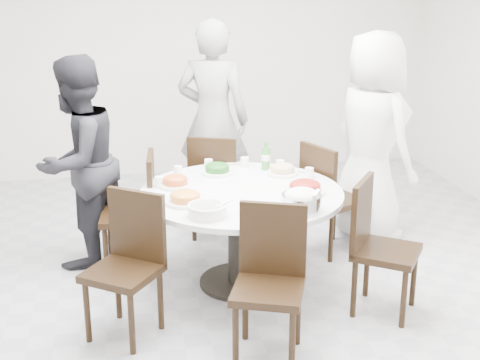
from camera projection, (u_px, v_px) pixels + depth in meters
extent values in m
cube|color=#A7A6AB|center=(216.00, 285.00, 5.11)|extent=(6.00, 6.00, 0.01)
cube|color=silver|center=(171.00, 52.00, 7.47)|extent=(6.00, 0.01, 2.80)
cube|color=silver|center=(384.00, 315.00, 1.88)|extent=(6.00, 0.01, 2.80)
cylinder|color=white|center=(241.00, 238.00, 5.02)|extent=(1.50, 1.50, 0.75)
cube|color=black|center=(334.00, 198.00, 5.59)|extent=(0.55, 0.55, 0.95)
cube|color=black|center=(217.00, 185.00, 5.92)|extent=(0.54, 0.54, 0.95)
cube|color=black|center=(128.00, 213.00, 5.24)|extent=(0.46, 0.46, 0.95)
cube|color=black|center=(122.00, 269.00, 4.28)|extent=(0.59, 0.59, 0.95)
cube|color=black|center=(268.00, 287.00, 4.04)|extent=(0.55, 0.55, 0.95)
cube|color=black|center=(387.00, 249.00, 4.59)|extent=(0.59, 0.59, 0.95)
imported|color=silver|center=(372.00, 138.00, 5.75)|extent=(0.85, 1.04, 1.82)
imported|color=black|center=(213.00, 120.00, 6.30)|extent=(0.81, 0.69, 1.88)
imported|color=black|center=(78.00, 163.00, 5.28)|extent=(1.01, 1.04, 1.69)
cylinder|color=white|center=(217.00, 170.00, 5.29)|extent=(0.24, 0.24, 0.06)
cylinder|color=white|center=(283.00, 171.00, 5.27)|extent=(0.24, 0.24, 0.07)
cylinder|color=white|center=(175.00, 183.00, 4.99)|extent=(0.24, 0.24, 0.06)
cylinder|color=white|center=(305.00, 189.00, 4.85)|extent=(0.29, 0.29, 0.07)
cylinder|color=white|center=(185.00, 199.00, 4.64)|extent=(0.27, 0.27, 0.07)
cylinder|color=silver|center=(301.00, 203.00, 4.50)|extent=(0.27, 0.27, 0.12)
cylinder|color=white|center=(207.00, 210.00, 4.41)|extent=(0.26, 0.26, 0.08)
cylinder|color=#357D32|center=(266.00, 155.00, 5.38)|extent=(0.07, 0.07, 0.24)
cylinder|color=white|center=(226.00, 161.00, 5.50)|extent=(0.07, 0.07, 0.08)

